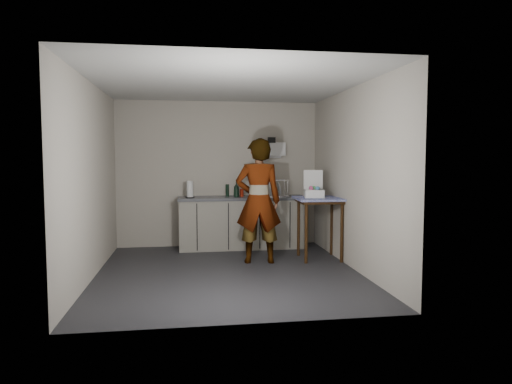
{
  "coord_description": "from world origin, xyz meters",
  "views": [
    {
      "loc": [
        -0.54,
        -6.25,
        1.61
      ],
      "look_at": [
        0.46,
        0.45,
        1.09
      ],
      "focal_mm": 32.0,
      "sensor_mm": 36.0,
      "label": 1
    }
  ],
  "objects": [
    {
      "name": "soda_can",
      "position": [
        0.39,
        1.72,
        0.98
      ],
      "size": [
        0.07,
        0.07,
        0.13
      ],
      "primitive_type": "cylinder",
      "color": "#B52612",
      "rests_on": "kitchen_counter"
    },
    {
      "name": "wall_shelf",
      "position": [
        1.0,
        1.92,
        1.75
      ],
      "size": [
        0.42,
        0.18,
        0.37
      ],
      "color": "white",
      "rests_on": "ground"
    },
    {
      "name": "ceiling",
      "position": [
        0.0,
        0.0,
        2.6
      ],
      "size": [
        3.6,
        4.0,
        0.01
      ],
      "primitive_type": "cube",
      "color": "silver",
      "rests_on": "wall_back"
    },
    {
      "name": "kitchen_counter",
      "position": [
        0.4,
        1.7,
        0.43
      ],
      "size": [
        2.24,
        0.62,
        0.91
      ],
      "color": "black",
      "rests_on": "ground"
    },
    {
      "name": "bakery_box",
      "position": [
        1.42,
        0.69,
        1.07
      ],
      "size": [
        0.35,
        0.36,
        0.42
      ],
      "rotation": [
        0.0,
        0.0,
        -0.18
      ],
      "color": "white",
      "rests_on": "side_table"
    },
    {
      "name": "wall_back",
      "position": [
        0.0,
        1.99,
        1.3
      ],
      "size": [
        3.6,
        0.02,
        2.6
      ],
      "primitive_type": "cube",
      "color": "beige",
      "rests_on": "ground"
    },
    {
      "name": "dish_rack",
      "position": [
        0.99,
        1.67,
        0.98
      ],
      "size": [
        0.42,
        0.32,
        0.3
      ],
      "color": "white",
      "rests_on": "kitchen_counter"
    },
    {
      "name": "soap_bottle",
      "position": [
        0.29,
        1.63,
        1.04
      ],
      "size": [
        0.12,
        0.13,
        0.26
      ],
      "primitive_type": "imported",
      "rotation": [
        0.0,
        0.0,
        0.28
      ],
      "color": "black",
      "rests_on": "kitchen_counter"
    },
    {
      "name": "ground",
      "position": [
        0.0,
        0.0,
        0.0
      ],
      "size": [
        4.0,
        4.0,
        0.0
      ],
      "primitive_type": "plane",
      "color": "#252429",
      "rests_on": "ground"
    },
    {
      "name": "paper_towel",
      "position": [
        -0.51,
        1.62,
        1.05
      ],
      "size": [
        0.16,
        0.16,
        0.29
      ],
      "color": "black",
      "rests_on": "kitchen_counter"
    },
    {
      "name": "dark_bottle",
      "position": [
        0.15,
        1.77,
        1.02
      ],
      "size": [
        0.06,
        0.06,
        0.22
      ],
      "primitive_type": "cylinder",
      "color": "black",
      "rests_on": "kitchen_counter"
    },
    {
      "name": "wall_right",
      "position": [
        1.79,
        0.0,
        1.3
      ],
      "size": [
        0.02,
        4.0,
        2.6
      ],
      "primitive_type": "cube",
      "color": "beige",
      "rests_on": "ground"
    },
    {
      "name": "wall_left",
      "position": [
        -1.79,
        0.0,
        1.3
      ],
      "size": [
        0.02,
        4.0,
        2.6
      ],
      "primitive_type": "cube",
      "color": "beige",
      "rests_on": "ground"
    },
    {
      "name": "standing_man",
      "position": [
        0.51,
        0.53,
        0.94
      ],
      "size": [
        0.72,
        0.5,
        1.89
      ],
      "primitive_type": "imported",
      "rotation": [
        0.0,
        0.0,
        3.07
      ],
      "color": "#B2A593",
      "rests_on": "ground"
    },
    {
      "name": "side_table",
      "position": [
        1.5,
        0.64,
        0.85
      ],
      "size": [
        0.78,
        0.78,
        0.97
      ],
      "rotation": [
        0.0,
        0.0,
        -0.03
      ],
      "color": "#3C260D",
      "rests_on": "ground"
    }
  ]
}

